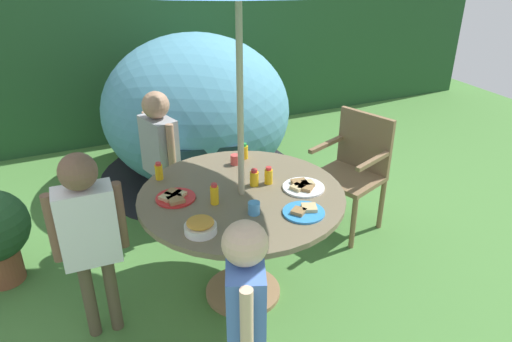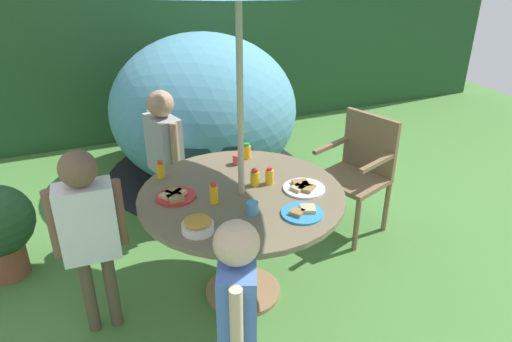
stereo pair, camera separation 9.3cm
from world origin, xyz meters
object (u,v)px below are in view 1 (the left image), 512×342
(dome_tent, at_px, (196,110))
(plate_center_front, at_px, (175,197))
(garden_table, at_px, (242,215))
(juice_bottle_near_right, at_px, (269,176))
(child_in_grey_shirt, at_px, (160,146))
(juice_bottle_mid_right, at_px, (244,151))
(juice_bottle_far_left, at_px, (214,194))
(cup_far, at_px, (235,160))
(wooden_chair, at_px, (354,165))
(child_in_white_shirt, at_px, (88,226))
(juice_bottle_center_back, at_px, (254,178))
(juice_bottle_far_right, at_px, (159,171))
(plate_near_left, at_px, (303,186))
(plate_mid_left, at_px, (304,211))
(child_in_blue_shirt, at_px, (246,303))
(snack_bowl, at_px, (200,226))
(cup_near, at_px, (254,208))

(dome_tent, relative_size, plate_center_front, 9.62)
(garden_table, height_order, dome_tent, dome_tent)
(garden_table, xyz_separation_m, juice_bottle_near_right, (0.20, 0.05, 0.20))
(child_in_grey_shirt, distance_m, juice_bottle_mid_right, 0.67)
(juice_bottle_far_left, xyz_separation_m, cup_far, (0.29, 0.43, -0.03))
(garden_table, bearing_deg, plate_center_front, 166.48)
(wooden_chair, xyz_separation_m, child_in_grey_shirt, (-1.37, 0.49, 0.21))
(child_in_white_shirt, height_order, juice_bottle_center_back, child_in_white_shirt)
(juice_bottle_far_right, bearing_deg, plate_near_left, -31.75)
(plate_mid_left, bearing_deg, child_in_blue_shirt, -138.66)
(child_in_blue_shirt, relative_size, snack_bowl, 6.67)
(child_in_blue_shirt, xyz_separation_m, juice_bottle_center_back, (0.43, 0.89, 0.09))
(child_in_white_shirt, xyz_separation_m, plate_center_front, (0.49, 0.06, 0.03))
(snack_bowl, bearing_deg, child_in_grey_shirt, 86.10)
(juice_bottle_far_left, bearing_deg, juice_bottle_far_right, 116.86)
(plate_near_left, bearing_deg, garden_table, 165.19)
(juice_bottle_far_left, bearing_deg, juice_bottle_mid_right, 51.90)
(plate_center_front, xyz_separation_m, plate_mid_left, (0.60, -0.43, -0.00))
(dome_tent, bearing_deg, plate_center_front, -101.03)
(garden_table, height_order, juice_bottle_mid_right, juice_bottle_mid_right)
(child_in_blue_shirt, relative_size, plate_center_front, 4.89)
(dome_tent, xyz_separation_m, plate_mid_left, (-0.05, -2.10, 0.10))
(plate_near_left, height_order, juice_bottle_near_right, juice_bottle_near_right)
(plate_center_front, xyz_separation_m, juice_bottle_far_right, (-0.02, 0.28, 0.04))
(child_in_blue_shirt, distance_m, plate_near_left, 1.00)
(garden_table, xyz_separation_m, juice_bottle_far_left, (-0.18, -0.05, 0.21))
(child_in_blue_shirt, height_order, cup_near, child_in_blue_shirt)
(juice_bottle_far_left, xyz_separation_m, cup_near, (0.16, -0.19, -0.02))
(garden_table, relative_size, cup_far, 18.37)
(child_in_blue_shirt, distance_m, juice_bottle_near_right, 1.02)
(cup_far, bearing_deg, plate_near_left, -62.27)
(juice_bottle_far_left, distance_m, cup_far, 0.52)
(garden_table, distance_m, juice_bottle_near_right, 0.29)
(juice_bottle_near_right, height_order, juice_bottle_mid_right, juice_bottle_near_right)
(wooden_chair, relative_size, juice_bottle_far_right, 8.07)
(garden_table, distance_m, juice_bottle_mid_right, 0.52)
(plate_near_left, height_order, juice_bottle_far_right, juice_bottle_far_right)
(cup_near, bearing_deg, child_in_grey_shirt, 101.62)
(wooden_chair, height_order, cup_far, wooden_chair)
(child_in_white_shirt, bearing_deg, juice_bottle_mid_right, 23.06)
(snack_bowl, relative_size, juice_bottle_far_left, 1.33)
(child_in_blue_shirt, bearing_deg, cup_near, -5.54)
(plate_center_front, xyz_separation_m, cup_far, (0.49, 0.29, 0.02))
(snack_bowl, relative_size, cup_near, 2.37)
(dome_tent, xyz_separation_m, child_in_grey_shirt, (-0.54, -0.83, 0.07))
(child_in_blue_shirt, xyz_separation_m, juice_bottle_mid_right, (0.52, 1.27, 0.09))
(juice_bottle_far_right, xyz_separation_m, cup_near, (0.37, -0.61, -0.02))
(child_in_blue_shirt, distance_m, plate_mid_left, 0.73)
(juice_bottle_near_right, distance_m, juice_bottle_mid_right, 0.39)
(plate_mid_left, height_order, juice_bottle_far_right, juice_bottle_far_right)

